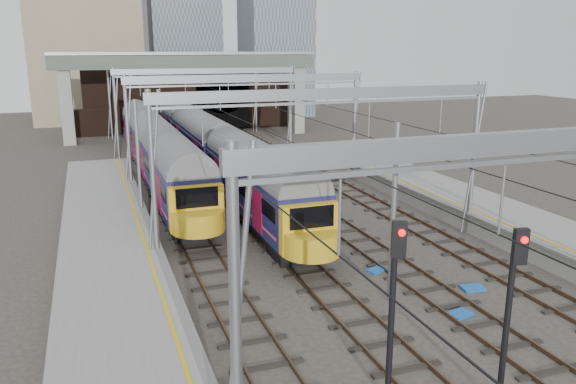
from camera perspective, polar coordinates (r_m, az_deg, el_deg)
name	(u,v)px	position (r m, az deg, el deg)	size (l,w,h in m)	color
ground	(417,322)	(21.34, 12.96, -12.78)	(160.00, 160.00, 0.00)	#38332D
platform_left	(119,323)	(20.44, -16.79, -12.58)	(4.32, 55.00, 1.12)	gray
tracks	(282,212)	(33.98, -0.65, -2.01)	(14.40, 80.00, 0.22)	#4C3828
overhead_line	(250,94)	(38.90, -3.84, 9.87)	(16.80, 80.00, 8.00)	gray
retaining_wall	(192,94)	(69.01, -9.74, 9.80)	(28.00, 2.75, 9.00)	black
overbridge	(188,71)	(62.77, -10.16, 12.03)	(28.00, 3.00, 9.25)	gray
train_main	(186,128)	(53.58, -10.32, 6.46)	(2.71, 62.61, 4.69)	black
train_second	(156,148)	(42.63, -13.22, 4.35)	(2.76, 31.89, 4.76)	black
signal_near_left	(394,293)	(15.37, 10.71, -10.02)	(0.42, 0.48, 5.34)	black
signal_near_centre	(511,299)	(16.02, 21.73, -10.04)	(0.40, 0.48, 5.23)	black
equip_cover_a	(460,314)	(22.24, 17.10, -11.76)	(0.89, 0.63, 0.10)	#1755B0
equip_cover_b	(376,270)	(25.47, 8.92, -7.85)	(0.79, 0.56, 0.09)	#1755B0
equip_cover_c	(473,288)	(24.59, 18.24, -9.25)	(0.93, 0.66, 0.11)	#1755B0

